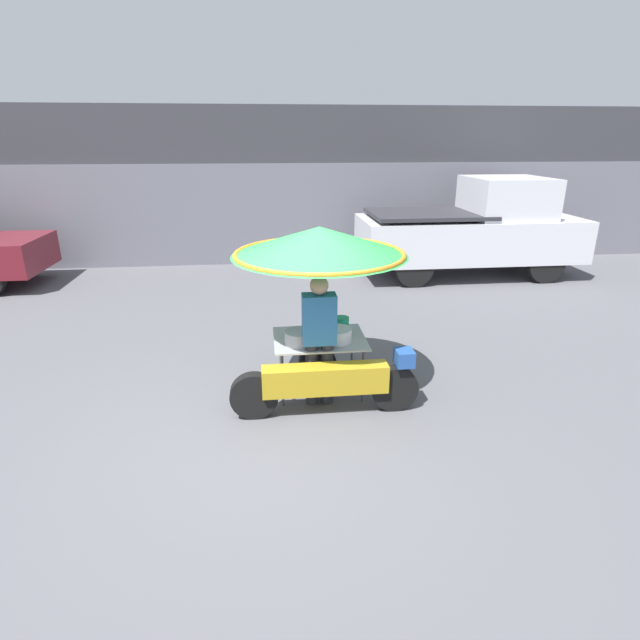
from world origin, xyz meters
TOP-DOWN VIEW (x-y plane):
  - ground_plane at (0.00, 0.00)m, footprint 36.00×36.00m
  - shopfront_building at (0.00, 8.71)m, footprint 28.00×2.06m
  - vendor_motorcycle_cart at (0.59, 0.86)m, footprint 2.14×2.02m
  - vendor_person at (0.55, 0.58)m, footprint 0.38×0.22m
  - pickup_truck at (4.65, 6.06)m, footprint 4.86×1.87m

SIDE VIEW (x-z plane):
  - ground_plane at x=0.00m, z-range 0.00..0.00m
  - vendor_person at x=0.55m, z-range 0.09..1.64m
  - pickup_truck at x=4.65m, z-range -0.05..2.11m
  - vendor_motorcycle_cart at x=0.59m, z-range 0.60..2.64m
  - shopfront_building at x=0.00m, z-range -0.01..3.67m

